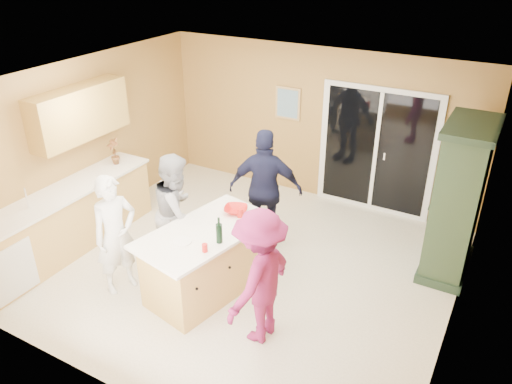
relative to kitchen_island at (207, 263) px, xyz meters
The scene contains 22 objects.
floor 0.83m from the kitchen_island, 79.98° to the left, with size 5.50×5.50×0.00m, color #ECE5CC.
ceiling 2.29m from the kitchen_island, 79.98° to the left, with size 5.50×5.00×0.10m, color silver.
wall_back 3.32m from the kitchen_island, 87.79° to the left, with size 5.50×0.10×2.60m, color tan.
wall_front 2.00m from the kitchen_island, 86.07° to the right, with size 5.50×0.10×2.60m, color tan.
wall_left 2.85m from the kitchen_island, 165.08° to the left, with size 0.10×5.00×2.60m, color tan.
wall_right 3.08m from the kitchen_island, 13.69° to the left, with size 0.10×5.00×2.60m, color tan.
left_cabinet_run 2.35m from the kitchen_island, behind, with size 0.65×3.05×1.24m.
upper_cabinets 2.89m from the kitchen_island, 168.47° to the left, with size 0.35×1.60×0.75m, color tan.
sliding_door 3.43m from the kitchen_island, 69.65° to the left, with size 1.90×0.07×2.10m.
framed_picture 3.41m from the kitchen_island, 97.64° to the left, with size 0.46×0.04×0.56m.
kitchen_island is the anchor object (origin of this frame).
green_hutch 3.35m from the kitchen_island, 37.50° to the left, with size 0.61×1.16×2.13m.
woman_white 1.19m from the kitchen_island, 154.54° to the right, with size 0.58×0.38×1.60m, color white.
woman_grey 0.83m from the kitchen_island, 154.92° to the left, with size 0.81×0.63×1.67m, color #9E9EA0.
woman_navy 1.44m from the kitchen_island, 84.95° to the left, with size 1.06×0.44×1.80m, color #191938.
woman_magenta 1.13m from the kitchen_island, 21.59° to the right, with size 1.05×0.61×1.63m, color maroon.
serving_bowl 0.78m from the kitchen_island, 80.06° to the left, with size 0.31×0.31×0.08m, color red.
tulip_vase 2.61m from the kitchen_island, 158.11° to the left, with size 0.23×0.15×0.43m, color red.
tumbler_near 0.70m from the kitchen_island, 55.76° to the right, with size 0.07×0.07×0.10m, color red.
tumbler_far 0.76m from the kitchen_island, 66.72° to the left, with size 0.08×0.08×0.12m, color red.
wine_bottle 0.70m from the kitchen_island, 24.46° to the right, with size 0.08×0.08×0.33m.
white_plate 0.61m from the kitchen_island, 104.05° to the right, with size 0.22×0.22×0.02m, color white.
Camera 1 is at (2.96, -4.97, 4.14)m, focal length 35.00 mm.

